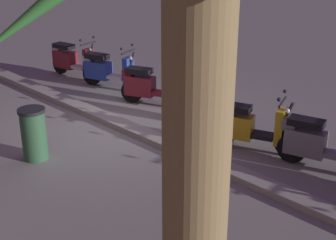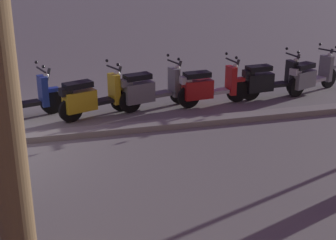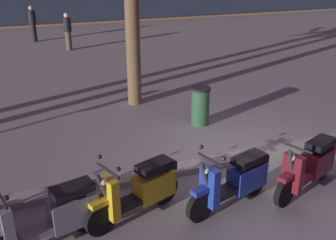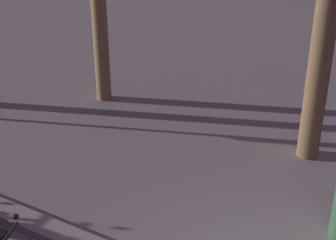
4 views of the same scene
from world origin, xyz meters
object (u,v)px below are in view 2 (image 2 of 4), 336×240
scooter_black_tail_end (269,80)px  scooter_blue_second_in_line (16,100)px  scooter_grey_gap_after_mid (150,90)px  scooter_red_far_back (208,87)px  scooter_grey_mid_front (310,76)px  scooter_yellow_lead_nearest (91,97)px

scooter_black_tail_end → scooter_blue_second_in_line: same height
scooter_grey_gap_after_mid → scooter_red_far_back: bearing=175.9°
scooter_grey_mid_front → scooter_blue_second_in_line: (7.10, 0.15, -0.00)m
scooter_black_tail_end → scooter_yellow_lead_nearest: bearing=4.0°
scooter_grey_gap_after_mid → scooter_yellow_lead_nearest: same height
scooter_black_tail_end → scooter_yellow_lead_nearest: same height
scooter_black_tail_end → scooter_grey_gap_after_mid: size_ratio=1.02×
scooter_grey_gap_after_mid → scooter_black_tail_end: bearing=-178.6°
scooter_grey_mid_front → scooter_grey_gap_after_mid: 4.20m
scooter_grey_mid_front → scooter_red_far_back: 2.85m
scooter_red_far_back → scooter_grey_gap_after_mid: size_ratio=0.99×
scooter_grey_gap_after_mid → scooter_blue_second_in_line: size_ratio=1.03×
scooter_grey_gap_after_mid → scooter_blue_second_in_line: (2.90, -0.04, -0.02)m
scooter_yellow_lead_nearest → scooter_blue_second_in_line: 1.57m
scooter_grey_mid_front → scooter_red_far_back: size_ratio=0.99×
scooter_grey_mid_front → scooter_blue_second_in_line: bearing=1.2°
scooter_red_far_back → scooter_blue_second_in_line: size_ratio=1.02×
scooter_yellow_lead_nearest → scooter_grey_mid_front: bearing=-175.6°
scooter_blue_second_in_line → scooter_yellow_lead_nearest: bearing=170.0°
scooter_blue_second_in_line → scooter_red_far_back: bearing=178.1°
scooter_black_tail_end → scooter_blue_second_in_line: size_ratio=1.05×
scooter_grey_mid_front → scooter_grey_gap_after_mid: (4.20, 0.19, 0.02)m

